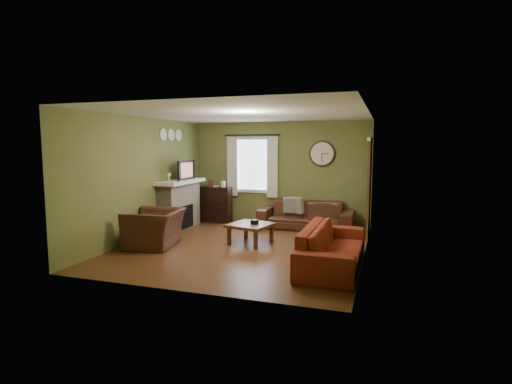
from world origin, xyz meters
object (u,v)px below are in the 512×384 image
(bookshelf, at_px, (216,204))
(sofa_red, at_px, (333,246))
(sofa_brown, at_px, (306,215))
(coffee_table, at_px, (250,234))
(armchair, at_px, (155,228))

(bookshelf, distance_m, sofa_red, 4.55)
(sofa_brown, height_order, coffee_table, sofa_brown)
(sofa_red, distance_m, coffee_table, 2.06)
(bookshelf, xyz_separation_m, sofa_brown, (2.40, -0.11, -0.13))
(sofa_brown, xyz_separation_m, armchair, (-2.50, -2.65, 0.03))
(bookshelf, bearing_deg, sofa_brown, -2.73)
(bookshelf, height_order, sofa_brown, bookshelf)
(sofa_brown, distance_m, armchair, 3.65)
(sofa_red, xyz_separation_m, coffee_table, (-1.79, 1.01, -0.13))
(bookshelf, bearing_deg, armchair, -92.04)
(sofa_brown, bearing_deg, sofa_red, -70.36)
(bookshelf, relative_size, sofa_brown, 0.41)
(sofa_red, xyz_separation_m, armchair, (-3.53, 0.22, 0.03))
(bookshelf, bearing_deg, sofa_red, -41.08)
(sofa_brown, height_order, sofa_red, sofa_red)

